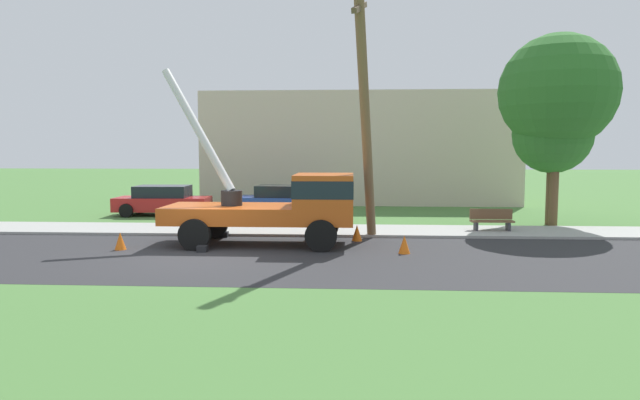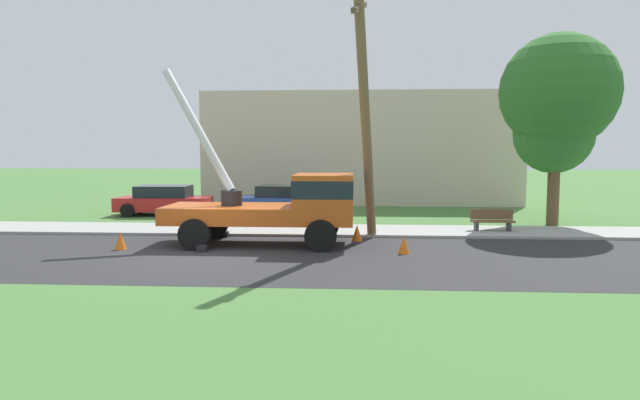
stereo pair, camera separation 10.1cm
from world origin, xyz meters
The scene contains 14 objects.
ground_plane centered at (0.00, 12.00, 0.00)m, with size 120.00×120.00×0.00m, color #477538.
road_asphalt centered at (0.00, 0.00, 0.00)m, with size 80.00×7.38×0.01m, color #2B2B2D.
sidewalk_strip centered at (0.00, 5.09, 0.05)m, with size 80.00×2.81×0.10m, color #9E9E99.
utility_truck centered at (2.22, 2.10, 1.41)m, with size 6.76×3.20×5.98m.
leaning_utility_pole centered at (4.84, 2.41, 4.40)m, with size 0.98×3.63×8.59m.
traffic_cone_ahead centered at (6.02, 0.72, 0.28)m, with size 0.36×0.36×0.56m, color orange.
traffic_cone_behind centered at (-2.87, 0.86, 0.28)m, with size 0.36×0.36×0.56m, color orange.
traffic_cone_curbside centered at (4.60, 2.99, 0.28)m, with size 0.36×0.36×0.56m, color orange.
parked_sedan_red centered at (-4.64, 9.97, 0.71)m, with size 4.47×2.14×1.42m.
parked_sedan_blue centered at (1.09, 10.54, 0.71)m, with size 4.53×2.25×1.42m.
park_bench centered at (9.72, 5.16, 0.46)m, with size 1.60×0.45×0.90m.
roadside_tree_near centered at (12.74, 7.27, 5.47)m, with size 4.68×4.68×7.83m.
roadside_tree_far centered at (12.71, 7.56, 3.75)m, with size 3.23×3.23×5.40m.
lowrise_building_backdrop centered at (4.84, 17.70, 3.20)m, with size 18.00×6.00×6.40m, color beige.
Camera 1 is at (4.42, -16.05, 3.17)m, focal length 31.17 mm.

